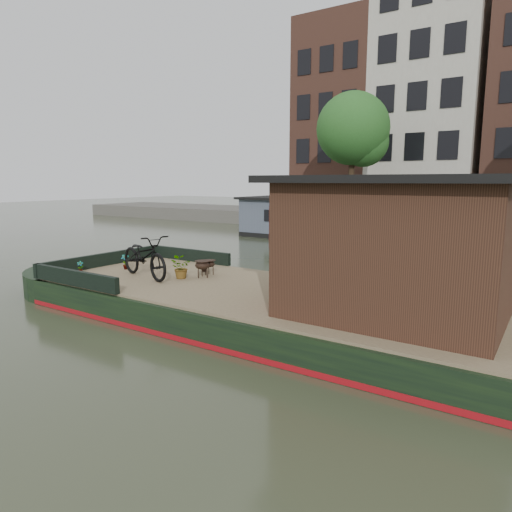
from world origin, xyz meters
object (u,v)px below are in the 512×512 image
Objects in this scene: cabin at (398,245)px; brazier_front at (202,269)px; dinghy at (338,247)px; bicycle at (144,256)px; brazier_rear at (209,267)px; potted_plant_a at (125,261)px.

cabin is 4.93m from brazier_front.
dinghy is (-0.38, 8.94, -0.56)m from brazier_front.
bicycle reaches higher than dinghy.
brazier_rear is 0.13× the size of dinghy.
bicycle is 4.68× the size of potted_plant_a.
potted_plant_a is at bearing -163.82° from dinghy.
brazier_front is at bearing -76.70° from brazier_rear.
brazier_rear is 8.61m from dinghy.
cabin is 9.30× the size of potted_plant_a.
brazier_front is at bearing -41.50° from bicycle.
bicycle is 4.83× the size of brazier_front.
potted_plant_a is at bearing -179.92° from cabin.
bicycle is at bearing -145.93° from brazier_front.
brazier_front is 0.36m from brazier_rear.
dinghy is (0.78, 9.73, -0.88)m from bicycle.
brazier_rear is (-0.08, 0.35, -0.02)m from brazier_front.
cabin reaches higher than brazier_front.
cabin reaches higher than brazier_rear.
potted_plant_a is 9.53m from dinghy.
brazier_front is 0.14× the size of dinghy.
potted_plant_a reaches higher than brazier_front.
brazier_front is at bearing -149.22° from dinghy.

